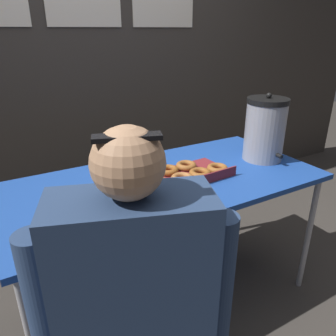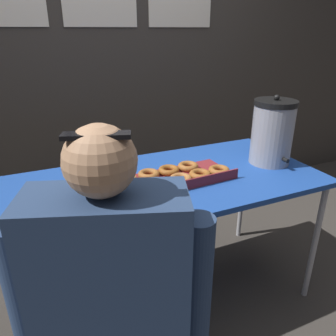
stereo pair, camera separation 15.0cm
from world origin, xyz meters
TOP-DOWN VIEW (x-y plane):
  - ground_plane at (0.00, 0.00)m, footprint 12.00×12.00m
  - back_wall at (0.00, 1.20)m, footprint 6.00×0.11m
  - folding_table at (0.00, 0.00)m, footprint 1.60×0.76m
  - donut_box at (0.02, -0.04)m, footprint 0.62×0.29m
  - coffee_urn at (0.63, -0.03)m, footprint 0.23×0.26m
  - cell_phone at (-0.37, -0.27)m, footprint 0.14×0.16m
  - person_seated at (-0.45, -0.60)m, footprint 0.60×0.37m

SIDE VIEW (x-z plane):
  - ground_plane at x=0.00m, z-range 0.00..0.00m
  - person_seated at x=-0.45m, z-range -0.04..1.21m
  - folding_table at x=0.00m, z-range 0.34..1.10m
  - cell_phone at x=-0.37m, z-range 0.76..0.77m
  - donut_box at x=0.02m, z-range 0.76..0.81m
  - coffee_urn at x=0.63m, z-range 0.75..1.13m
  - back_wall at x=0.00m, z-range 0.01..2.50m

